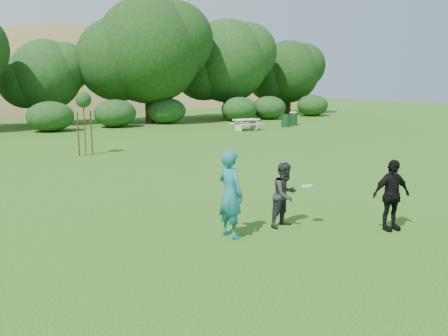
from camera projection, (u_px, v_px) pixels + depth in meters
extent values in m
plane|color=#19470C|center=(302.00, 238.00, 10.83)|extent=(120.00, 120.00, 0.00)
imported|color=#196870|center=(230.00, 194.00, 10.74)|extent=(0.52, 0.74, 1.91)
imported|color=#262628|center=(285.00, 195.00, 11.55)|extent=(0.82, 0.69, 1.52)
imported|color=black|center=(391.00, 195.00, 11.27)|extent=(1.02, 0.63, 1.63)
cylinder|color=#163D20|center=(286.00, 121.00, 35.91)|extent=(0.60, 0.60, 0.90)
cylinder|color=white|center=(307.00, 186.00, 11.45)|extent=(0.27, 0.27, 0.07)
cylinder|color=#3D2818|center=(85.00, 128.00, 22.30)|extent=(0.05, 0.05, 2.50)
sphere|color=#1C4317|center=(83.00, 100.00, 22.08)|extent=(0.70, 0.70, 0.70)
cylinder|color=#392516|center=(78.00, 134.00, 22.17)|extent=(0.06, 0.06, 2.00)
cylinder|color=#3E2818|center=(91.00, 133.00, 22.51)|extent=(0.06, 0.06, 2.00)
cube|color=silver|center=(246.00, 120.00, 33.50)|extent=(1.80, 0.75, 0.08)
cube|color=#BCB9AF|center=(239.00, 126.00, 33.21)|extent=(0.10, 0.70, 0.68)
cube|color=#B1AFA5|center=(254.00, 125.00, 33.93)|extent=(0.10, 0.70, 0.68)
cube|color=beige|center=(252.00, 124.00, 33.06)|extent=(1.80, 0.28, 0.06)
cube|color=beige|center=(241.00, 123.00, 34.04)|extent=(1.80, 0.28, 0.06)
cylinder|color=#153A18|center=(293.00, 119.00, 37.11)|extent=(0.60, 0.60, 0.90)
ellipsoid|color=#999999|center=(293.00, 113.00, 37.02)|extent=(0.60, 0.60, 0.20)
ellipsoid|color=olive|center=(91.00, 187.00, 83.03)|extent=(100.00, 64.00, 52.00)
ellipsoid|color=olive|center=(177.00, 144.00, 77.44)|extent=(60.00, 44.00, 24.00)
cylinder|color=#3A2616|center=(48.00, 110.00, 37.53)|extent=(0.60, 0.60, 2.27)
sphere|color=#194214|center=(46.00, 75.00, 37.08)|extent=(5.22, 5.22, 5.22)
cylinder|color=#3A2616|center=(150.00, 102.00, 38.87)|extent=(0.76, 0.76, 3.32)
sphere|color=#194214|center=(149.00, 50.00, 38.18)|extent=(8.12, 8.12, 8.12)
cylinder|color=#3A2616|center=(227.00, 101.00, 44.14)|extent=(0.71, 0.71, 2.97)
sphere|color=#194214|center=(227.00, 61.00, 43.53)|extent=(7.19, 7.19, 7.19)
cylinder|color=#3A2616|center=(288.00, 101.00, 49.43)|extent=(0.62, 0.62, 2.45)
sphere|color=#194214|center=(288.00, 72.00, 48.92)|extent=(6.03, 6.03, 6.03)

